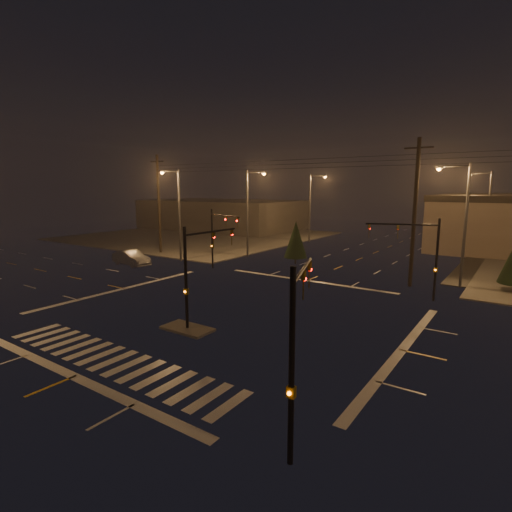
# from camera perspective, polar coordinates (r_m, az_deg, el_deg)

# --- Properties ---
(ground) EXTENTS (140.00, 140.00, 0.00)m
(ground) POSITION_cam_1_polar(r_m,az_deg,el_deg) (26.61, -3.71, -8.03)
(ground) COLOR black
(ground) RESTS_ON ground
(sidewalk_nw) EXTENTS (36.00, 36.00, 0.12)m
(sidewalk_nw) POSITION_cam_1_polar(r_m,az_deg,el_deg) (68.13, -8.01, 2.88)
(sidewalk_nw) COLOR #484540
(sidewalk_nw) RESTS_ON ground
(median_island) EXTENTS (3.00, 1.60, 0.15)m
(median_island) POSITION_cam_1_polar(r_m,az_deg,el_deg) (23.74, -9.77, -10.19)
(median_island) COLOR #484540
(median_island) RESTS_ON ground
(crosswalk) EXTENTS (15.00, 2.60, 0.01)m
(crosswalk) POSITION_cam_1_polar(r_m,az_deg,el_deg) (20.76, -19.70, -13.85)
(crosswalk) COLOR beige
(crosswalk) RESTS_ON ground
(stop_bar_near) EXTENTS (16.00, 0.50, 0.01)m
(stop_bar_near) POSITION_cam_1_polar(r_m,az_deg,el_deg) (19.79, -24.55, -15.39)
(stop_bar_near) COLOR beige
(stop_bar_near) RESTS_ON ground
(stop_bar_far) EXTENTS (16.00, 0.50, 0.01)m
(stop_bar_far) POSITION_cam_1_polar(r_m,az_deg,el_deg) (35.59, 7.31, -3.49)
(stop_bar_far) COLOR beige
(stop_bar_far) RESTS_ON ground
(commercial_block) EXTENTS (30.00, 18.00, 5.60)m
(commercial_block) POSITION_cam_1_polar(r_m,az_deg,el_deg) (80.18, -4.90, 5.93)
(commercial_block) COLOR #3D3936
(commercial_block) RESTS_ON ground
(signal_mast_median) EXTENTS (0.25, 4.59, 6.00)m
(signal_mast_median) POSITION_cam_1_polar(r_m,az_deg,el_deg) (23.42, -8.45, -1.10)
(signal_mast_median) COLOR black
(signal_mast_median) RESTS_ON ground
(signal_mast_ne) EXTENTS (4.84, 1.86, 6.00)m
(signal_mast_ne) POSITION_cam_1_polar(r_m,az_deg,el_deg) (30.96, 22.53, 0.98)
(signal_mast_ne) COLOR black
(signal_mast_ne) RESTS_ON ground
(signal_mast_nw) EXTENTS (4.84, 1.86, 6.00)m
(signal_mast_nw) POSITION_cam_1_polar(r_m,az_deg,el_deg) (39.43, -5.55, 3.42)
(signal_mast_nw) COLOR black
(signal_mast_nw) RESTS_ON ground
(signal_mast_se) EXTENTS (1.55, 3.87, 6.00)m
(signal_mast_se) POSITION_cam_1_polar(r_m,az_deg,el_deg) (12.34, 5.77, -11.25)
(signal_mast_se) COLOR black
(signal_mast_se) RESTS_ON ground
(streetlight_1) EXTENTS (2.77, 0.32, 10.00)m
(streetlight_1) POSITION_cam_1_polar(r_m,az_deg,el_deg) (46.51, -0.93, 6.91)
(streetlight_1) COLOR #38383A
(streetlight_1) RESTS_ON ground
(streetlight_2) EXTENTS (2.77, 0.32, 10.00)m
(streetlight_2) POSITION_cam_1_polar(r_m,az_deg,el_deg) (60.27, 7.99, 7.47)
(streetlight_2) COLOR #38383A
(streetlight_2) RESTS_ON ground
(streetlight_3) EXTENTS (2.77, 0.32, 10.00)m
(streetlight_3) POSITION_cam_1_polar(r_m,az_deg,el_deg) (36.24, 27.32, 5.02)
(streetlight_3) COLOR #38383A
(streetlight_3) RESTS_ON ground
(streetlight_4) EXTENTS (2.77, 0.32, 10.00)m
(streetlight_4) POSITION_cam_1_polar(r_m,az_deg,el_deg) (56.12, 29.98, 6.11)
(streetlight_4) COLOR #38383A
(streetlight_4) RESTS_ON ground
(streetlight_5) EXTENTS (0.32, 2.77, 10.00)m
(streetlight_5) POSITION_cam_1_polar(r_m,az_deg,el_deg) (44.45, -11.19, 6.60)
(streetlight_5) COLOR #38383A
(streetlight_5) RESTS_ON ground
(utility_pole_0) EXTENTS (2.20, 0.32, 12.00)m
(utility_pole_0) POSITION_cam_1_polar(r_m,az_deg,el_deg) (50.73, -13.71, 7.25)
(utility_pole_0) COLOR black
(utility_pole_0) RESTS_ON ground
(utility_pole_1) EXTENTS (2.20, 0.32, 12.00)m
(utility_pole_1) POSITION_cam_1_polar(r_m,az_deg,el_deg) (34.81, 21.72, 5.80)
(utility_pole_1) COLOR black
(utility_pole_1) RESTS_ON ground
(conifer_3) EXTENTS (2.48, 2.48, 4.58)m
(conifer_3) POSITION_cam_1_polar(r_m,az_deg,el_deg) (42.73, 5.70, 2.35)
(conifer_3) COLOR black
(conifer_3) RESTS_ON ground
(car_crossing) EXTENTS (5.06, 2.24, 1.62)m
(car_crossing) POSITION_cam_1_polar(r_m,az_deg,el_deg) (43.91, -17.38, -0.27)
(car_crossing) COLOR slate
(car_crossing) RESTS_ON ground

